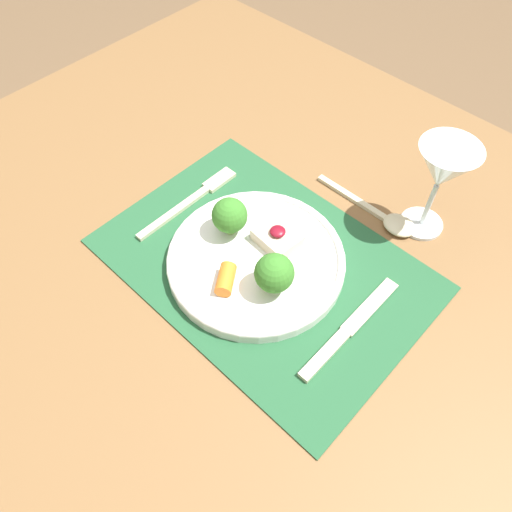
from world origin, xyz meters
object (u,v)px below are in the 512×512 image
fork (194,198)px  spoon (389,219)px  knife (344,334)px  dinner_plate (256,257)px  wine_glass_near (443,171)px

fork → spoon: size_ratio=1.08×
fork → knife: (0.33, -0.03, -0.00)m
spoon → dinner_plate: bearing=-113.1°
fork → spoon: (0.26, 0.18, 0.00)m
dinner_plate → knife: size_ratio=1.30×
knife → wine_glass_near: (-0.03, 0.24, 0.11)m
dinner_plate → spoon: bearing=65.4°
dinner_plate → fork: dinner_plate is taller
spoon → fork: bearing=-143.4°
dinner_plate → spoon: (0.09, 0.21, -0.01)m
fork → wine_glass_near: (0.30, 0.21, 0.11)m
dinner_plate → knife: bearing=-1.4°
wine_glass_near → dinner_plate: bearing=-119.9°
fork → spoon: bearing=37.7°
dinner_plate → wine_glass_near: 0.29m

